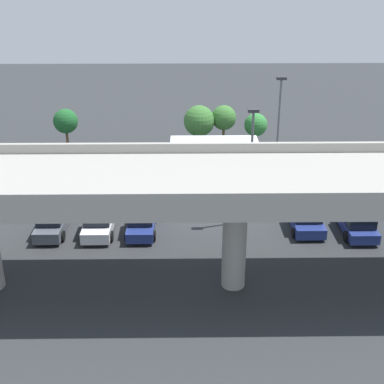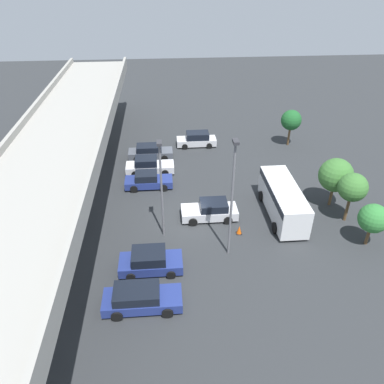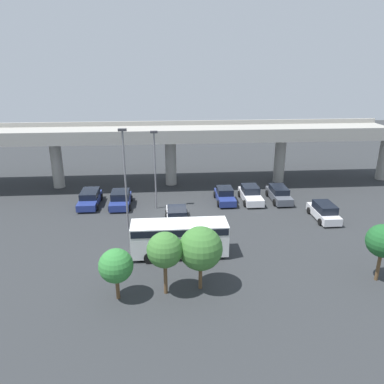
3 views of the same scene
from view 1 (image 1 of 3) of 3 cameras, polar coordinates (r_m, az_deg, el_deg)
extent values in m
plane|color=#2D3033|center=(39.08, 3.15, -1.63)|extent=(114.22, 114.22, 0.00)
cube|color=#9E9B93|center=(27.44, 4.77, 0.98)|extent=(53.30, 7.15, 0.90)
cube|color=#9E9B93|center=(30.36, 4.24, 4.75)|extent=(53.30, 0.30, 0.55)
cube|color=#9E9B93|center=(24.03, 5.56, -0.61)|extent=(53.30, 0.30, 0.55)
cylinder|color=#9E9B93|center=(28.88, 4.55, -5.08)|extent=(1.31, 1.31, 5.71)
cube|color=navy|center=(37.20, 16.96, -3.19)|extent=(1.87, 4.84, 0.67)
cube|color=black|center=(36.64, 17.22, -2.52)|extent=(1.72, 2.79, 0.63)
cylinder|color=black|center=(38.29, 14.93, -2.44)|extent=(0.22, 0.71, 0.71)
cylinder|color=black|center=(38.84, 17.65, -2.39)|extent=(0.22, 0.71, 0.71)
cylinder|color=black|center=(35.73, 16.13, -4.56)|extent=(0.22, 0.71, 0.71)
cylinder|color=black|center=(36.33, 19.03, -4.47)|extent=(0.22, 0.71, 0.71)
cube|color=navy|center=(36.77, 11.95, -2.98)|extent=(1.94, 4.33, 0.69)
cube|color=black|center=(36.36, 12.08, -2.08)|extent=(1.78, 2.30, 0.71)
cylinder|color=black|center=(37.83, 10.05, -2.36)|extent=(0.22, 0.62, 0.62)
cylinder|color=black|center=(38.25, 12.96, -2.32)|extent=(0.22, 0.62, 0.62)
cylinder|color=black|center=(35.49, 10.80, -4.27)|extent=(0.22, 0.62, 0.62)
cylinder|color=black|center=(35.94, 13.90, -4.20)|extent=(0.22, 0.62, 0.62)
cube|color=silver|center=(40.19, 2.72, 0.01)|extent=(1.87, 4.58, 0.73)
cube|color=black|center=(40.23, 2.71, 1.12)|extent=(1.72, 2.20, 0.65)
cylinder|color=black|center=(39.06, 4.23, -1.10)|extent=(0.22, 0.71, 0.71)
cylinder|color=black|center=(38.94, 1.43, -1.12)|extent=(0.22, 0.71, 0.71)
cylinder|color=black|center=(41.63, 3.91, 0.55)|extent=(0.22, 0.71, 0.71)
cylinder|color=black|center=(41.52, 1.29, 0.53)|extent=(0.22, 0.71, 0.71)
cube|color=navy|center=(35.70, -5.40, -3.36)|extent=(1.73, 4.40, 0.66)
cube|color=black|center=(35.22, -5.47, -2.56)|extent=(1.59, 2.02, 0.66)
cylinder|color=black|center=(37.08, -6.61, -2.64)|extent=(0.22, 0.70, 0.70)
cylinder|color=black|center=(36.94, -3.86, -2.64)|extent=(0.22, 0.70, 0.70)
cylinder|color=black|center=(34.67, -7.02, -4.65)|extent=(0.22, 0.70, 0.70)
cylinder|color=black|center=(34.52, -4.08, -4.66)|extent=(0.22, 0.70, 0.70)
cube|color=silver|center=(36.09, -9.80, -3.26)|extent=(1.81, 4.74, 0.72)
cube|color=black|center=(35.45, -9.96, -2.49)|extent=(1.66, 2.15, 0.72)
cylinder|color=black|center=(37.63, -10.85, -2.51)|extent=(0.22, 0.70, 0.70)
cylinder|color=black|center=(37.34, -8.05, -2.52)|extent=(0.22, 0.70, 0.70)
cylinder|color=black|center=(35.06, -11.62, -4.64)|extent=(0.22, 0.70, 0.70)
cylinder|color=black|center=(34.76, -8.61, -4.67)|extent=(0.22, 0.70, 0.70)
cube|color=#515660|center=(36.71, -14.54, -3.21)|extent=(1.70, 4.65, 0.73)
cube|color=black|center=(36.30, -14.70, -2.37)|extent=(1.57, 2.61, 0.61)
cylinder|color=black|center=(38.27, -15.32, -2.49)|extent=(0.22, 0.71, 0.71)
cylinder|color=black|center=(37.86, -12.75, -2.50)|extent=(0.22, 0.71, 0.71)
cylinder|color=black|center=(35.79, -16.37, -4.54)|extent=(0.22, 0.71, 0.71)
cylinder|color=black|center=(35.36, -13.64, -4.58)|extent=(0.22, 0.71, 0.71)
cube|color=silver|center=(41.93, -16.70, -0.03)|extent=(1.71, 4.44, 0.71)
cube|color=black|center=(41.77, -16.77, 0.94)|extent=(1.57, 2.50, 0.72)
cylinder|color=black|center=(40.57, -15.96, -1.08)|extent=(0.22, 0.63, 0.63)
cylinder|color=black|center=(41.07, -18.32, -1.08)|extent=(0.22, 0.63, 0.63)
cylinder|color=black|center=(43.00, -15.09, 0.46)|extent=(0.22, 0.63, 0.63)
cylinder|color=black|center=(43.47, -17.33, 0.45)|extent=(0.22, 0.63, 0.63)
cube|color=white|center=(45.47, 2.36, 4.15)|extent=(7.35, 2.25, 2.45)
cube|color=black|center=(45.19, 2.37, 5.19)|extent=(7.21, 2.30, 0.54)
cylinder|color=black|center=(44.69, -0.51, 2.40)|extent=(0.89, 0.29, 0.89)
cylinder|color=black|center=(46.84, -0.53, 3.43)|extent=(0.89, 0.29, 0.89)
cylinder|color=black|center=(44.94, 5.31, 2.42)|extent=(0.89, 0.29, 0.89)
cylinder|color=black|center=(47.07, 5.04, 3.45)|extent=(0.89, 0.29, 0.89)
cylinder|color=slate|center=(40.14, 9.10, 5.58)|extent=(0.16, 0.16, 8.81)
cube|color=#333338|center=(38.98, 9.53, 11.88)|extent=(0.70, 0.35, 0.20)
cylinder|color=slate|center=(35.62, 6.29, 2.44)|extent=(0.16, 0.16, 7.74)
cube|color=#333338|center=(34.37, 6.59, 8.61)|extent=(0.70, 0.35, 0.20)
cylinder|color=brown|center=(51.13, 6.73, 5.38)|extent=(0.24, 0.24, 1.44)
sphere|color=#337F38|center=(50.63, 6.82, 7.13)|extent=(2.16, 2.16, 2.16)
cylinder|color=brown|center=(50.39, 3.36, 5.67)|extent=(0.24, 0.24, 2.18)
sphere|color=#3D7533|center=(49.79, 3.42, 7.92)|extent=(2.29, 2.29, 2.29)
cylinder|color=brown|center=(49.99, 0.75, 5.29)|extent=(0.24, 0.24, 1.75)
sphere|color=#3D7533|center=(49.37, 0.77, 7.59)|extent=(2.85, 2.85, 2.85)
cylinder|color=brown|center=(51.09, -13.13, 5.25)|extent=(0.24, 0.24, 2.04)
sphere|color=#1E5B28|center=(50.52, -13.34, 7.37)|extent=(2.24, 2.24, 2.24)
cube|color=black|center=(42.50, 5.56, 0.50)|extent=(0.44, 0.44, 0.04)
cone|color=#EA590F|center=(42.37, 5.58, 0.91)|extent=(0.40, 0.40, 0.70)
camera|label=2|loc=(43.04, 41.71, 20.58)|focal=35.00mm
camera|label=3|loc=(68.73, 2.35, 21.82)|focal=35.00mm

